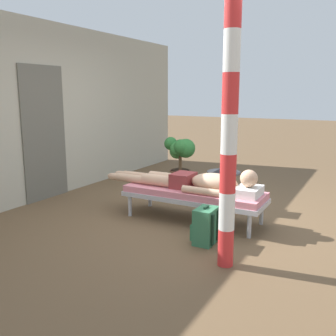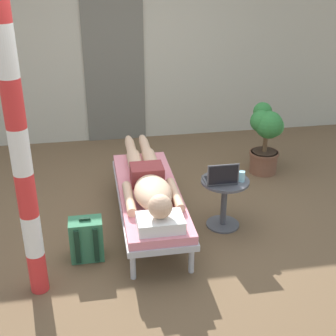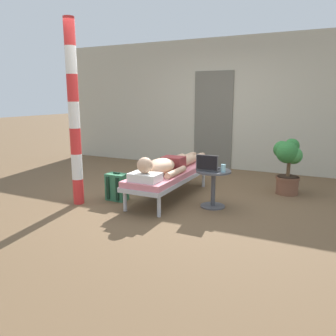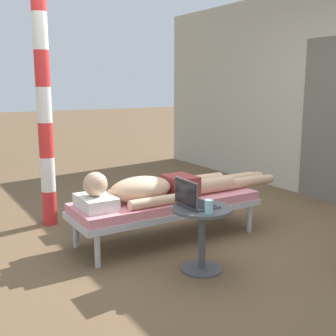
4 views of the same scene
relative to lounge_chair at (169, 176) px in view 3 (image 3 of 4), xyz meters
name	(u,v)px [view 3 (image 3 of 4)]	position (x,y,z in m)	size (l,w,h in m)	color
ground_plane	(178,197)	(0.11, 0.09, -0.35)	(40.00, 40.00, 0.00)	brown
house_wall_back	(222,105)	(0.00, 2.57, 1.00)	(7.60, 0.20, 2.70)	#B2AD99
house_door_panel	(213,120)	(-0.14, 2.46, 0.67)	(0.84, 0.03, 2.04)	#625F54
lounge_chair	(169,176)	(0.00, 0.00, 0.00)	(0.61, 1.84, 0.42)	#B7B7BC
person_reclining	(168,165)	(0.00, -0.04, 0.17)	(0.53, 2.17, 0.32)	white
side_table	(213,182)	(0.75, -0.13, 0.01)	(0.48, 0.48, 0.52)	#4C4C51
laptop	(208,166)	(0.69, -0.18, 0.24)	(0.31, 0.24, 0.23)	#4C4C51
drink_glass	(223,168)	(0.90, -0.18, 0.23)	(0.06, 0.06, 0.10)	#99D8E5
backpack	(117,187)	(-0.64, -0.44, -0.15)	(0.30, 0.26, 0.42)	#33724C
potted_plant	(288,160)	(1.59, 0.99, 0.21)	(0.43, 0.60, 0.86)	brown
porch_post	(74,115)	(-1.05, -0.83, 0.92)	(0.15, 0.15, 2.53)	red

